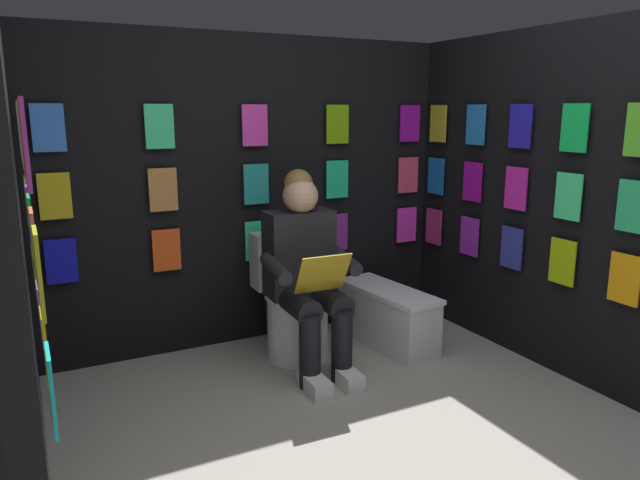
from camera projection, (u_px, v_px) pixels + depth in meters
name	position (u px, v px, depth m)	size (l,w,h in m)	color
display_wall_back	(252.00, 191.00, 3.90)	(2.85, 0.14, 2.01)	black
display_wall_left	(525.00, 197.00, 3.65)	(0.14, 1.93, 2.01)	black
display_wall_right	(10.00, 243.00, 2.38)	(0.14, 1.93, 2.01)	black
toilet	(293.00, 304.00, 3.73)	(0.41, 0.56, 0.77)	white
person_reading	(307.00, 271.00, 3.47)	(0.53, 0.69, 1.19)	black
comic_longbox_near	(387.00, 316.00, 3.92)	(0.37, 0.80, 0.38)	silver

